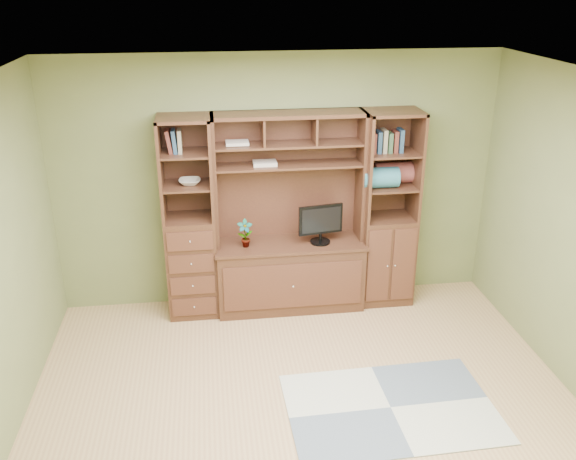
{
  "coord_description": "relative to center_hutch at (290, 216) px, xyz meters",
  "views": [
    {
      "loc": [
        -0.68,
        -3.9,
        3.26
      ],
      "look_at": [
        0.0,
        1.2,
        1.1
      ],
      "focal_mm": 38.0,
      "sensor_mm": 36.0,
      "label": 1
    }
  ],
  "objects": [
    {
      "name": "orchid",
      "position": [
        -0.46,
        -0.03,
        -0.15
      ],
      "size": [
        0.15,
        0.1,
        0.29
      ],
      "primitive_type": "imported",
      "color": "#9E5835",
      "rests_on": "center_hutch"
    },
    {
      "name": "right_tower",
      "position": [
        1.02,
        0.04,
        0.0
      ],
      "size": [
        0.55,
        0.45,
        2.05
      ],
      "primitive_type": "cube",
      "color": "#442517",
      "rests_on": "ground"
    },
    {
      "name": "left_tower",
      "position": [
        -1.0,
        0.04,
        0.0
      ],
      "size": [
        0.5,
        0.45,
        2.05
      ],
      "primitive_type": "cube",
      "color": "#442517",
      "rests_on": "ground"
    },
    {
      "name": "rug",
      "position": [
        0.59,
        -1.77,
        -1.02
      ],
      "size": [
        1.7,
        1.16,
        0.01
      ],
      "primitive_type": "cube",
      "rotation": [
        0.0,
        0.0,
        0.02
      ],
      "color": "#969A9B",
      "rests_on": "ground"
    },
    {
      "name": "blanket_red",
      "position": [
        1.08,
        0.12,
        0.37
      ],
      "size": [
        0.38,
        0.21,
        0.21
      ],
      "primitive_type": "cube",
      "color": "brown",
      "rests_on": "right_tower"
    },
    {
      "name": "blanket_teal",
      "position": [
        0.91,
        -0.01,
        0.37
      ],
      "size": [
        0.36,
        0.21,
        0.21
      ],
      "primitive_type": "cube",
      "color": "#306E7F",
      "rests_on": "right_tower"
    },
    {
      "name": "room",
      "position": [
        -0.1,
        -1.73,
        0.28
      ],
      "size": [
        4.6,
        4.1,
        2.64
      ],
      "color": "tan",
      "rests_on": "ground"
    },
    {
      "name": "monitor",
      "position": [
        0.31,
        -0.03,
        -0.01
      ],
      "size": [
        0.49,
        0.28,
        0.56
      ],
      "primitive_type": "cube",
      "rotation": [
        0.0,
        0.0,
        0.16
      ],
      "color": "black",
      "rests_on": "center_hutch"
    },
    {
      "name": "center_hutch",
      "position": [
        0.0,
        0.0,
        0.0
      ],
      "size": [
        1.54,
        0.53,
        2.05
      ],
      "primitive_type": "cube",
      "color": "#442517",
      "rests_on": "ground"
    },
    {
      "name": "magazines",
      "position": [
        -0.24,
        0.09,
        0.53
      ],
      "size": [
        0.23,
        0.17,
        0.04
      ],
      "primitive_type": "cube",
      "color": "beige",
      "rests_on": "center_hutch"
    },
    {
      "name": "bowl",
      "position": [
        -0.97,
        0.04,
        0.39
      ],
      "size": [
        0.21,
        0.21,
        0.05
      ],
      "primitive_type": "imported",
      "color": "beige",
      "rests_on": "left_tower"
    }
  ]
}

